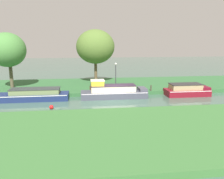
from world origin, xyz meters
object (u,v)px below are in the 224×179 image
(lamp_post, at_px, (116,73))
(navy_barge, at_px, (31,95))
(willow_tree_centre, at_px, (95,47))
(mooring_post_near, at_px, (90,89))
(maroon_narrowboat, at_px, (187,90))
(slate_cruiser, at_px, (113,92))
(mooring_post_far, at_px, (151,88))
(channel_buoy, at_px, (51,107))
(willow_tree_left, at_px, (7,50))

(lamp_post, bearing_deg, navy_barge, -165.49)
(willow_tree_centre, xyz_separation_m, mooring_post_near, (-0.92, -5.62, -4.51))
(maroon_narrowboat, xyz_separation_m, slate_cruiser, (-8.40, 0.00, 0.07))
(mooring_post_far, bearing_deg, maroon_narrowboat, -16.11)
(navy_barge, xyz_separation_m, lamp_post, (9.28, 2.40, 1.84))
(maroon_narrowboat, relative_size, channel_buoy, 12.91)
(mooring_post_near, distance_m, channel_buoy, 5.95)
(maroon_narrowboat, distance_m, willow_tree_left, 21.25)
(slate_cruiser, relative_size, mooring_post_near, 10.02)
(willow_tree_centre, bearing_deg, mooring_post_far, -42.87)
(willow_tree_centre, height_order, mooring_post_near, willow_tree_centre)
(navy_barge, height_order, willow_tree_centre, willow_tree_centre)
(willow_tree_left, bearing_deg, maroon_narrowboat, -12.06)
(maroon_narrowboat, distance_m, willow_tree_centre, 12.87)
(channel_buoy, bearing_deg, mooring_post_far, 23.54)
(navy_barge, relative_size, mooring_post_far, 12.90)
(maroon_narrowboat, distance_m, mooring_post_far, 4.02)
(lamp_post, relative_size, mooring_post_near, 4.42)
(lamp_post, bearing_deg, slate_cruiser, -103.83)
(navy_barge, distance_m, willow_tree_left, 7.03)
(willow_tree_centre, distance_m, mooring_post_near, 7.27)
(slate_cruiser, relative_size, willow_tree_left, 1.08)
(willow_tree_left, distance_m, willow_tree_centre, 10.69)
(maroon_narrowboat, bearing_deg, willow_tree_centre, 145.82)
(navy_barge, height_order, mooring_post_far, navy_barge)
(willow_tree_centre, relative_size, channel_buoy, 18.98)
(navy_barge, distance_m, slate_cruiser, 8.69)
(willow_tree_centre, bearing_deg, slate_cruiser, -77.29)
(slate_cruiser, relative_size, willow_tree_centre, 1.00)
(maroon_narrowboat, relative_size, slate_cruiser, 0.68)
(slate_cruiser, bearing_deg, mooring_post_far, 13.83)
(mooring_post_near, bearing_deg, slate_cruiser, -24.63)
(navy_barge, xyz_separation_m, maroon_narrowboat, (17.09, -0.00, 0.07))
(maroon_narrowboat, xyz_separation_m, willow_tree_left, (-20.33, 4.35, 4.40))
(willow_tree_left, height_order, mooring_post_far, willow_tree_left)
(mooring_post_far, bearing_deg, mooring_post_near, 180.00)
(lamp_post, relative_size, mooring_post_far, 4.98)
(mooring_post_near, relative_size, channel_buoy, 1.89)
(lamp_post, xyz_separation_m, channel_buoy, (-6.71, -5.92, -2.17))
(slate_cruiser, bearing_deg, willow_tree_centre, 102.71)
(willow_tree_left, relative_size, willow_tree_centre, 0.93)
(willow_tree_centre, relative_size, mooring_post_far, 11.28)
(mooring_post_near, height_order, channel_buoy, mooring_post_near)
(mooring_post_near, bearing_deg, navy_barge, -169.87)
(navy_barge, height_order, willow_tree_left, willow_tree_left)
(channel_buoy, bearing_deg, maroon_narrowboat, 13.64)
(willow_tree_centre, bearing_deg, channel_buoy, -114.12)
(channel_buoy, bearing_deg, willow_tree_left, 126.48)
(willow_tree_left, relative_size, mooring_post_far, 10.47)
(lamp_post, height_order, channel_buoy, lamp_post)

